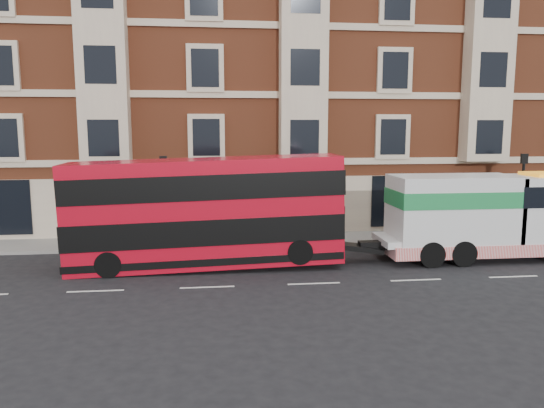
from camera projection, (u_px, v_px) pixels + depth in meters
The scene contains 8 objects.
ground at pixel (314, 284), 19.98m from camera, with size 120.00×120.00×0.00m, color black.
sidewalk at pixel (286, 240), 27.34m from camera, with size 90.00×3.00×0.15m, color slate.
victorian_terrace at pixel (278, 59), 33.30m from camera, with size 45.00×12.00×20.40m.
lamp_post_west at pixel (164, 195), 25.00m from camera, with size 0.35×0.15×4.35m.
lamp_post_east at pixel (522, 189), 27.04m from camera, with size 0.35×0.15×4.35m.
double_decker_bus at pixel (205, 211), 22.00m from camera, with size 11.24×2.58×4.55m.
tow_truck at pixel (480, 215), 23.43m from camera, with size 9.00×2.66×3.75m.
pedestrian at pixel (139, 225), 25.92m from camera, with size 0.67×0.44×1.83m, color black.
Camera 1 is at (-3.79, -19.01, 5.91)m, focal length 35.00 mm.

